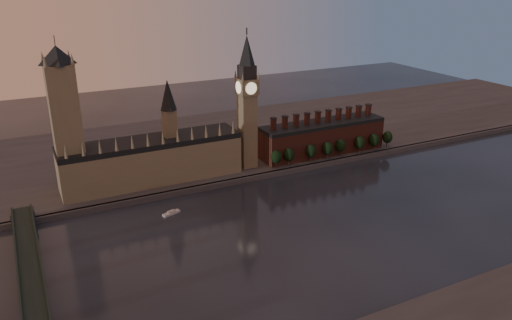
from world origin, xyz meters
The scene contains 16 objects.
ground centered at (0.00, 0.00, 0.00)m, with size 900.00×900.00×0.00m, color black.
north_bank centered at (0.00, 178.04, 2.00)m, with size 900.00×182.00×4.00m.
palace_of_westminster centered at (-64.41, 114.91, 21.63)m, with size 130.00×30.30×74.00m.
victoria_tower centered at (-120.00, 115.00, 59.09)m, with size 24.00×24.00×108.00m.
big_ben centered at (10.00, 110.00, 56.83)m, with size 15.00×15.00×107.00m.
chimney_block centered at (80.00, 110.00, 17.82)m, with size 110.00×25.00×37.00m.
embankment_tree_0 centered at (27.94, 95.41, 13.47)m, with size 8.60×8.60×14.88m.
embankment_tree_1 centered at (39.33, 95.40, 13.47)m, with size 8.60×8.60×14.88m.
embankment_tree_2 centered at (59.71, 95.00, 13.47)m, with size 8.60×8.60×14.88m.
embankment_tree_3 centered at (75.38, 94.19, 13.47)m, with size 8.60×8.60×14.88m.
embankment_tree_4 centered at (88.71, 95.21, 13.47)m, with size 8.60×8.60×14.88m.
embankment_tree_5 centered at (107.83, 94.29, 13.47)m, with size 8.60×8.60×14.88m.
embankment_tree_6 centered at (122.89, 94.23, 13.47)m, with size 8.60×8.60×14.88m.
embankment_tree_7 centered at (138.15, 94.89, 13.47)m, with size 8.60×8.60×14.88m.
westminster_bridge centered at (-155.00, -2.70, 7.44)m, with size 14.00×200.00×11.55m.
river_boat centered at (-67.78, 63.65, 0.93)m, with size 12.59×6.93×2.42m.
Camera 1 is at (-148.92, -223.20, 149.97)m, focal length 35.00 mm.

